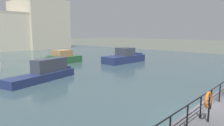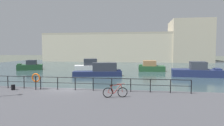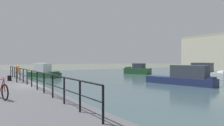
{
  "view_description": "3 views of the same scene",
  "coord_description": "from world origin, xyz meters",
  "px_view_note": "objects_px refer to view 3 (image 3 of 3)",
  "views": [
    {
      "loc": [
        -11.84,
        -3.94,
        5.09
      ],
      "look_at": [
        0.94,
        7.52,
        2.51
      ],
      "focal_mm": 33.71,
      "sensor_mm": 36.0,
      "label": 1
    },
    {
      "loc": [
        6.56,
        -16.75,
        4.49
      ],
      "look_at": [
        2.98,
        6.78,
        2.83
      ],
      "focal_mm": 32.32,
      "sensor_mm": 36.0,
      "label": 2
    },
    {
      "loc": [
        15.15,
        -3.56,
        2.8
      ],
      "look_at": [
        2.17,
        4.69,
        2.58
      ],
      "focal_mm": 33.35,
      "sensor_mm": 36.0,
      "label": 3
    }
  ],
  "objects_px": {
    "moored_harbor_tender": "(202,72)",
    "mooring_bollard": "(9,78)",
    "life_ring_stand": "(17,70)",
    "moored_cabin_cruiser": "(138,70)",
    "moored_red_daysailer": "(183,77)",
    "moored_blue_motorboat": "(44,72)",
    "parked_bicycle": "(0,90)"
  },
  "relations": [
    {
      "from": "life_ring_stand",
      "to": "moored_red_daysailer",
      "type": "bearing_deg",
      "value": 83.47
    },
    {
      "from": "moored_red_daysailer",
      "to": "moored_harbor_tender",
      "type": "bearing_deg",
      "value": 101.84
    },
    {
      "from": "life_ring_stand",
      "to": "moored_harbor_tender",
      "type": "bearing_deg",
      "value": 95.16
    },
    {
      "from": "moored_cabin_cruiser",
      "to": "life_ring_stand",
      "type": "xyz_separation_m",
      "value": [
        15.03,
        -24.33,
        1.22
      ]
    },
    {
      "from": "moored_blue_motorboat",
      "to": "moored_harbor_tender",
      "type": "height_order",
      "value": "moored_harbor_tender"
    },
    {
      "from": "parked_bicycle",
      "to": "moored_blue_motorboat",
      "type": "bearing_deg",
      "value": 146.54
    },
    {
      "from": "moored_red_daysailer",
      "to": "moored_cabin_cruiser",
      "type": "bearing_deg",
      "value": 144.95
    },
    {
      "from": "moored_harbor_tender",
      "to": "mooring_bollard",
      "type": "bearing_deg",
      "value": -106.21
    },
    {
      "from": "mooring_bollard",
      "to": "life_ring_stand",
      "type": "xyz_separation_m",
      "value": [
        1.88,
        0.36,
        0.75
      ]
    },
    {
      "from": "moored_blue_motorboat",
      "to": "moored_harbor_tender",
      "type": "relative_size",
      "value": 0.92
    },
    {
      "from": "moored_red_daysailer",
      "to": "moored_cabin_cruiser",
      "type": "xyz_separation_m",
      "value": [
        -16.98,
        7.32,
        -0.03
      ]
    },
    {
      "from": "moored_cabin_cruiser",
      "to": "moored_blue_motorboat",
      "type": "bearing_deg",
      "value": 59.86
    },
    {
      "from": "moored_cabin_cruiser",
      "to": "life_ring_stand",
      "type": "bearing_deg",
      "value": 98.43
    },
    {
      "from": "moored_red_daysailer",
      "to": "moored_blue_motorboat",
      "type": "distance_m",
      "value": 21.92
    },
    {
      "from": "moored_cabin_cruiser",
      "to": "parked_bicycle",
      "type": "height_order",
      "value": "moored_cabin_cruiser"
    },
    {
      "from": "parked_bicycle",
      "to": "moored_cabin_cruiser",
      "type": "bearing_deg",
      "value": 115.08
    },
    {
      "from": "moored_red_daysailer",
      "to": "parked_bicycle",
      "type": "distance_m",
      "value": 19.36
    },
    {
      "from": "moored_blue_motorboat",
      "to": "parked_bicycle",
      "type": "height_order",
      "value": "moored_blue_motorboat"
    },
    {
      "from": "moored_red_daysailer",
      "to": "moored_blue_motorboat",
      "type": "height_order",
      "value": "moored_blue_motorboat"
    },
    {
      "from": "moored_red_daysailer",
      "to": "life_ring_stand",
      "type": "xyz_separation_m",
      "value": [
        -1.95,
        -17.01,
        1.19
      ]
    },
    {
      "from": "moored_harbor_tender",
      "to": "life_ring_stand",
      "type": "distance_m",
      "value": 27.22
    },
    {
      "from": "moored_cabin_cruiser",
      "to": "parked_bicycle",
      "type": "relative_size",
      "value": 3.26
    },
    {
      "from": "moored_harbor_tender",
      "to": "parked_bicycle",
      "type": "distance_m",
      "value": 30.27
    },
    {
      "from": "moored_red_daysailer",
      "to": "mooring_bollard",
      "type": "xyz_separation_m",
      "value": [
        -3.83,
        -17.37,
        0.43
      ]
    },
    {
      "from": "mooring_bollard",
      "to": "moored_red_daysailer",
      "type": "bearing_deg",
      "value": 77.58
    },
    {
      "from": "moored_red_daysailer",
      "to": "moored_harbor_tender",
      "type": "height_order",
      "value": "moored_harbor_tender"
    },
    {
      "from": "moored_cabin_cruiser",
      "to": "parked_bicycle",
      "type": "xyz_separation_m",
      "value": [
        21.98,
        -26.02,
        0.63
      ]
    },
    {
      "from": "moored_blue_motorboat",
      "to": "life_ring_stand",
      "type": "xyz_separation_m",
      "value": [
        17.2,
        -6.33,
        1.2
      ]
    },
    {
      "from": "mooring_bollard",
      "to": "life_ring_stand",
      "type": "height_order",
      "value": "life_ring_stand"
    },
    {
      "from": "life_ring_stand",
      "to": "moored_cabin_cruiser",
      "type": "bearing_deg",
      "value": 121.7
    },
    {
      "from": "moored_blue_motorboat",
      "to": "mooring_bollard",
      "type": "distance_m",
      "value": 16.72
    },
    {
      "from": "parked_bicycle",
      "to": "life_ring_stand",
      "type": "distance_m",
      "value": 7.18
    }
  ]
}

